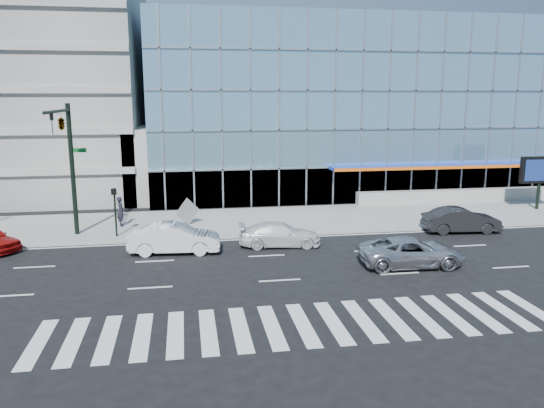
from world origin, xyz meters
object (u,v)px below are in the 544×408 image
Objects in this scene: tilted_panel at (188,211)px; marquee_sign at (540,171)px; white_sedan at (175,238)px; dark_sedan at (461,220)px; pedestrian at (121,211)px; ped_signal_post at (115,205)px; white_suv at (280,234)px; silver_suv at (411,252)px; traffic_signal at (65,139)px.

marquee_sign is at bearing -31.83° from tilted_panel.
white_sedan is 3.85× the size of tilted_panel.
dark_sedan is 22.05m from pedestrian.
ped_signal_post is 10.16m from white_suv.
dark_sedan is at bearing -80.00° from white_sedan.
silver_suv is (-14.95, -10.92, -2.33)m from marquee_sign.
traffic_signal is at bearing -174.08° from marquee_sign.
ped_signal_post reaches higher than silver_suv.
white_sedan is at bearing 99.09° from white_suv.
traffic_signal is 8.92m from tilted_panel.
white_suv is at bearing -134.61° from pedestrian.
marquee_sign is 21.97m from white_suv.
tilted_panel is (-26.17, -0.78, -2.00)m from marquee_sign.
traffic_signal is 2.67× the size of ped_signal_post.
white_sedan is at bearing -27.59° from traffic_signal.
traffic_signal reaches higher than dark_sedan.
marquee_sign is (30.50, 3.05, 0.93)m from ped_signal_post.
ped_signal_post is 5.18m from white_sedan.
dark_sedan is (24.05, -1.57, -5.37)m from traffic_signal.
traffic_signal is 13.52m from white_suv.
silver_suv is 12.76m from white_sedan.
marquee_sign is at bearing -102.52° from pedestrian.
white_suv is 7.53m from tilted_panel.
ped_signal_post is 0.56× the size of silver_suv.
tilted_panel is (6.83, 2.64, -5.10)m from traffic_signal.
pedestrian is (-9.56, 5.84, 0.45)m from white_suv.
white_sedan is (-12.00, 4.33, 0.08)m from silver_suv.
ped_signal_post is 5.01m from tilted_panel.
white_suv is 2.40× the size of pedestrian.
white_sedan is (6.05, -3.16, -5.34)m from traffic_signal.
pedestrian is 4.36m from tilted_panel.
tilted_panel is (4.34, -0.42, -0.06)m from pedestrian.
pedestrian is (-30.50, -0.36, -1.93)m from marquee_sign.
marquee_sign is at bearing -68.19° from white_suv.
pedestrian is 1.51× the size of tilted_panel.
dark_sedan is at bearing -115.33° from pedestrian.
ped_signal_post reaches higher than pedestrian.
pedestrian is at bearing -179.33° from marquee_sign.
tilted_panel is at bearing -2.71° from white_sedan.
ped_signal_post is at bearing 66.22° from silver_suv.
traffic_signal is at bearing 70.51° from silver_suv.
silver_suv is 15.12m from tilted_panel.
white_sedan is 5.86m from tilted_panel.
tilted_panel is at bearing 50.96° from silver_suv.
marquee_sign reaches higher than white_suv.
ped_signal_post reaches higher than white_suv.
white_suv is at bearing -79.57° from tilted_panel.
marquee_sign is at bearing -55.85° from dark_sedan.
silver_suv is 4.10× the size of tilted_panel.
ped_signal_post is at bearing 174.09° from tilted_panel.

